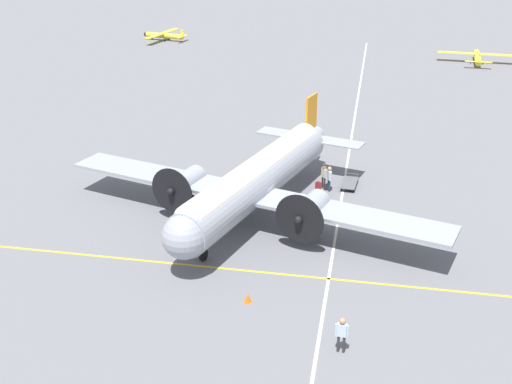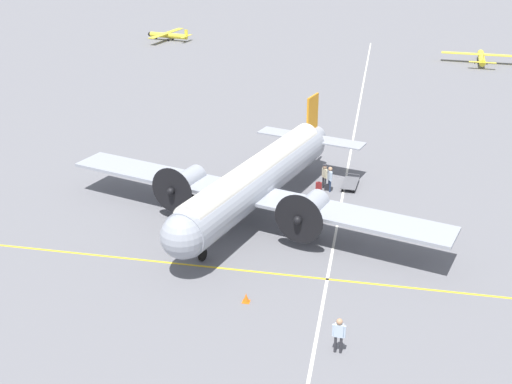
% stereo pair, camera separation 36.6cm
% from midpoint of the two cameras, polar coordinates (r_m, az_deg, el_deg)
% --- Properties ---
extents(ground_plane, '(300.00, 300.00, 0.00)m').
position_cam_midpoint_polar(ground_plane, '(41.66, 0.25, -2.12)').
color(ground_plane, slate).
extents(apron_line_eastwest, '(120.00, 0.16, 0.01)m').
position_cam_midpoint_polar(apron_line_eastwest, '(35.75, -1.88, -6.88)').
color(apron_line_eastwest, gold).
rests_on(apron_line_eastwest, ground_plane).
extents(apron_line_northsouth, '(0.16, 120.00, 0.01)m').
position_cam_midpoint_polar(apron_line_northsouth, '(41.09, 7.52, -2.73)').
color(apron_line_northsouth, silver).
rests_on(apron_line_northsouth, ground_plane).
extents(airliner_main, '(25.27, 19.53, 5.84)m').
position_cam_midpoint_polar(airliner_main, '(40.27, -0.02, 0.89)').
color(airliner_main, '#9399A3').
rests_on(airliner_main, ground_plane).
extents(crew_foreground, '(0.62, 0.29, 1.80)m').
position_cam_midpoint_polar(crew_foreground, '(29.34, 7.74, -12.23)').
color(crew_foreground, '#2D2D33').
rests_on(crew_foreground, ground_plane).
extents(passenger_boarding, '(0.35, 0.59, 1.83)m').
position_cam_midpoint_polar(passenger_boarding, '(45.12, 6.82, 1.38)').
color(passenger_boarding, navy).
rests_on(passenger_boarding, ground_plane).
extents(ramp_agent, '(0.44, 0.50, 1.85)m').
position_cam_midpoint_polar(ramp_agent, '(45.47, 6.35, 1.64)').
color(ramp_agent, '#2D2D33').
rests_on(ramp_agent, ground_plane).
extents(suitcase_near_door, '(0.42, 0.19, 0.66)m').
position_cam_midpoint_polar(suitcase_near_door, '(45.46, 5.83, 0.50)').
color(suitcase_near_door, maroon).
rests_on(suitcase_near_door, ground_plane).
extents(suitcase_upright_spare, '(0.42, 0.13, 0.51)m').
position_cam_midpoint_polar(suitcase_upright_spare, '(45.56, 6.59, 0.41)').
color(suitcase_upright_spare, '#232328').
rests_on(suitcase_upright_spare, ground_plane).
extents(baggage_cart, '(1.23, 2.47, 0.56)m').
position_cam_midpoint_polar(baggage_cart, '(46.35, 8.59, 0.78)').
color(baggage_cart, '#56565B').
rests_on(baggage_cart, ground_plane).
extents(light_aircraft_distant, '(6.92, 9.19, 1.81)m').
position_cam_midpoint_polar(light_aircraft_distant, '(99.90, -7.77, 13.65)').
color(light_aircraft_distant, yellow).
rests_on(light_aircraft_distant, ground_plane).
extents(light_aircraft_taxiing, '(10.02, 7.45, 1.93)m').
position_cam_midpoint_polar(light_aircraft_taxiing, '(88.65, 19.52, 11.24)').
color(light_aircraft_taxiing, yellow).
rests_on(light_aircraft_taxiing, ground_plane).
extents(traffic_cone, '(0.38, 0.38, 0.51)m').
position_cam_midpoint_polar(traffic_cone, '(32.89, -0.56, -9.40)').
color(traffic_cone, orange).
rests_on(traffic_cone, ground_plane).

